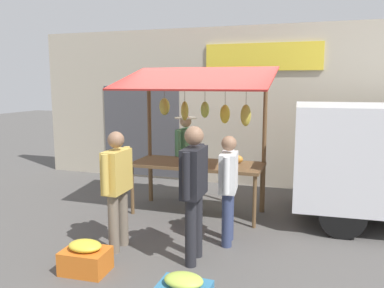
% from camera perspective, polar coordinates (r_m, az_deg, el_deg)
% --- Properties ---
extents(ground_plane, '(40.00, 40.00, 0.00)m').
position_cam_1_polar(ground_plane, '(6.80, 0.80, -10.08)').
color(ground_plane, '#514F4C').
extents(street_backdrop, '(9.00, 0.30, 3.40)m').
position_cam_1_polar(street_backdrop, '(8.57, 5.00, 5.46)').
color(street_backdrop, '#B2A893').
rests_on(street_backdrop, ground).
extents(market_stall, '(2.50, 1.46, 2.50)m').
position_cam_1_polar(market_stall, '(6.49, 1.01, 3.08)').
color(market_stall, brown).
rests_on(market_stall, ground).
extents(vendor_with_sunhat, '(0.42, 0.69, 1.61)m').
position_cam_1_polar(vendor_with_sunhat, '(7.39, -0.92, -0.93)').
color(vendor_with_sunhat, navy).
rests_on(vendor_with_sunhat, ground).
extents(shopper_in_striped_shirt, '(0.27, 0.66, 1.52)m').
position_cam_1_polar(shopper_in_striped_shirt, '(5.35, 5.38, -5.76)').
color(shopper_in_striped_shirt, navy).
rests_on(shopper_in_striped_shirt, ground).
extents(shopper_in_grey_tee, '(0.22, 0.69, 1.60)m').
position_cam_1_polar(shopper_in_grey_tee, '(5.23, -10.95, -5.58)').
color(shopper_in_grey_tee, '#726656').
rests_on(shopper_in_grey_tee, ground).
extents(shopper_with_shopping_bag, '(0.23, 0.72, 1.71)m').
position_cam_1_polar(shopper_with_shopping_bag, '(4.75, 0.29, -5.90)').
color(shopper_with_shopping_bag, '#232328').
rests_on(shopper_with_shopping_bag, ground).
extents(produce_crate_near, '(0.56, 0.42, 0.39)m').
position_cam_1_polar(produce_crate_near, '(4.93, -15.40, -15.85)').
color(produce_crate_near, '#D1661E').
rests_on(produce_crate_near, ground).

